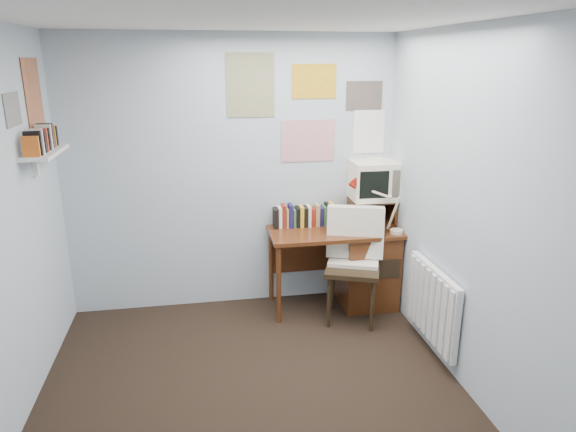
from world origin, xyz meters
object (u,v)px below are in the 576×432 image
Objects in this scene: desk at (361,264)px; crt_tv at (373,178)px; desk_lamp at (398,210)px; wall_shelf at (45,152)px; tv_riser at (372,212)px; desk_chair at (353,269)px; radiator at (433,304)px.

desk is 2.92× the size of crt_tv.
desk_lamp is 2.91m from wall_shelf.
tv_riser is at bearing 119.77° from desk_lamp.
crt_tv reaches higher than desk_chair.
wall_shelf is at bearing 169.11° from radiator.
radiator is at bearing -72.76° from desk.
desk reaches higher than radiator.
wall_shelf reaches higher than radiator.
desk_chair is at bearing 1.80° from wall_shelf.
desk is 2.87m from wall_shelf.
tv_riser is at bearing -101.84° from crt_tv.
desk_chair is 2.40× the size of crt_tv.
desk_chair is at bearing -123.76° from crt_tv.
desk_lamp is 0.71× the size of wall_shelf.
crt_tv is 0.51× the size of radiator.
crt_tv is at bearing 77.18° from tv_riser.
desk_chair is 2.24× the size of desk_lamp.
desk_lamp is at bearing 4.03° from wall_shelf.
tv_riser is 0.50× the size of radiator.
desk_lamp reaches higher than tv_riser.
tv_riser is at bearing 10.32° from wall_shelf.
desk is 0.82m from crt_tv.
desk_chair is at bearing -160.62° from desk_lamp.
wall_shelf is at bearing -168.31° from crt_tv.
tv_riser is 0.65× the size of wall_shelf.
radiator is at bearing -10.89° from wall_shelf.
radiator is 1.29× the size of wall_shelf.
radiator is at bearing -80.72° from tv_riser.
desk_lamp reaches higher than desk.
desk_lamp is 0.55× the size of radiator.
crt_tv is at bearing 76.06° from desk_chair.
desk_chair is at bearing -125.60° from tv_riser.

